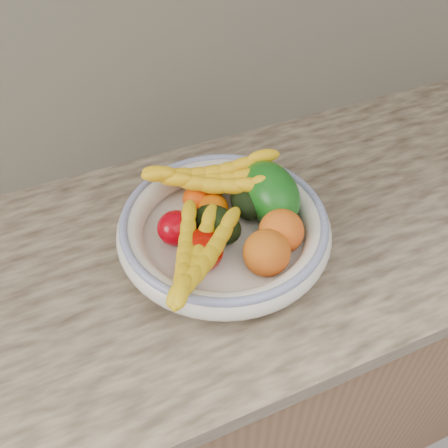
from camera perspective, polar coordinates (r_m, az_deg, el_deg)
The scene contains 15 objects.
kitchen_counter at distance 1.31m, azimuth -0.46°, elevation -14.54°, with size 2.44×0.66×1.40m.
fruit_bowl at distance 0.91m, azimuth 0.00°, elevation -0.50°, with size 0.39×0.39×0.08m.
clementine_back_left at distance 0.96m, azimuth -3.10°, elevation 2.89°, with size 0.06×0.06×0.05m, color #FA4F05.
clementine_back_right at distance 0.99m, azimuth -1.34°, elevation 4.50°, with size 0.06×0.06×0.05m, color #E84F04.
clementine_back_mid at distance 0.94m, azimuth -1.22°, elevation 1.84°, with size 0.06×0.06×0.05m, color orange.
clementine_extra at distance 0.98m, azimuth -2.58°, elevation 3.92°, with size 0.06×0.06×0.05m, color #F26005.
tomato_left at distance 0.89m, azimuth -5.49°, elevation -0.47°, with size 0.07×0.07×0.06m, color #9F000B.
tomato_near_left at distance 0.85m, azimuth -2.67°, elevation -3.04°, with size 0.08×0.08×0.07m, color #A30A00.
avocado_center at distance 0.89m, azimuth -0.87°, elevation -0.08°, with size 0.07×0.10×0.07m, color black.
avocado_right at distance 0.94m, azimuth 2.70°, elevation 2.70°, with size 0.06×0.09×0.06m, color black.
green_mango at distance 0.94m, azimuth 5.26°, elevation 3.51°, with size 0.10×0.15×0.11m, color #0F5211.
peach_front at distance 0.85m, azimuth 4.90°, elevation -3.30°, with size 0.08×0.08×0.08m, color orange.
peach_right at distance 0.88m, azimuth 6.56°, elevation -0.85°, with size 0.08×0.08×0.08m, color orange.
banana_bunch_back at distance 0.94m, azimuth -1.25°, elevation 4.94°, with size 0.28×0.11×0.08m, color yellow, non-canonical shape.
banana_bunch_front at distance 0.82m, azimuth -3.18°, elevation -3.97°, with size 0.26×0.10×0.07m, color yellow, non-canonical shape.
Camera 1 is at (-0.25, 1.09, 1.60)m, focal length 40.00 mm.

